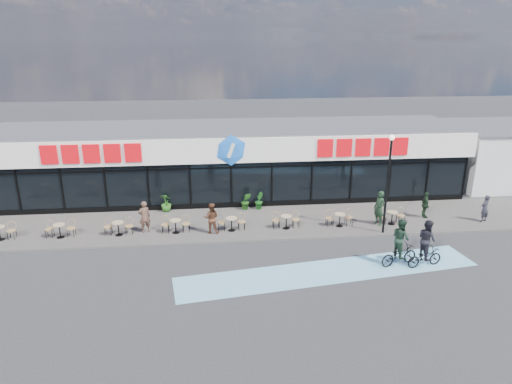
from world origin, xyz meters
The scene contains 24 objects.
ground centered at (0.00, 0.00, 0.00)m, with size 120.00×120.00×0.00m, color #28282B.
sidewalk centered at (0.00, 4.50, 0.05)m, with size 44.00×5.00×0.10m, color #4F4A46.
bike_lane centered at (4.00, -1.50, 0.01)m, with size 14.00×2.20×0.01m, color #69A8C6.
building centered at (0.00, 9.93, 2.34)m, with size 30.60×6.57×4.75m.
neighbour_building centered at (20.50, 11.00, 2.06)m, with size 9.20×7.20×4.11m.
lamp_post centered at (7.94, 2.30, 3.27)m, with size 0.28×0.28×5.35m.
bistro_set_0 centered at (-12.23, 3.47, 0.56)m, with size 1.54×0.62×0.90m.
bistro_set_1 centered at (-9.22, 3.47, 0.56)m, with size 1.54×0.62×0.90m.
bistro_set_2 centered at (-6.21, 3.47, 0.56)m, with size 1.54×0.62×0.90m.
bistro_set_3 centered at (-3.20, 3.47, 0.56)m, with size 1.54×0.62×0.90m.
bistro_set_4 centered at (-0.19, 3.47, 0.56)m, with size 1.54×0.62×0.90m.
bistro_set_5 centered at (2.82, 3.47, 0.56)m, with size 1.54×0.62×0.90m.
bistro_set_6 centered at (5.83, 3.47, 0.56)m, with size 1.54×0.62×0.90m.
bistro_set_7 centered at (8.85, 3.47, 0.56)m, with size 1.54×0.62×0.90m.
potted_plant_left centered at (-3.98, 6.70, 0.64)m, with size 0.60×0.60×1.08m, color #275C1A.
potted_plant_mid centered at (1.66, 6.59, 0.62)m, with size 0.57×0.46×1.03m, color #175016.
potted_plant_right centered at (0.86, 6.52, 0.64)m, with size 0.60×0.48×1.09m, color #1E4E16.
patron_left centered at (-4.85, 3.67, 0.98)m, with size 0.64×0.42×1.76m, color #51372A.
patron_right centered at (-1.27, 3.20, 0.95)m, with size 0.83×0.64×1.70m, color #502D1C.
pedestrian_a centered at (8.07, 3.39, 1.08)m, with size 0.72×0.47×1.96m, color black.
pedestrian_b centered at (11.13, 4.15, 0.88)m, with size 0.91×0.38×1.56m, color black.
pedestrian_c centered at (14.22, 3.23, 0.89)m, with size 0.58×0.38×1.59m, color #22222A.
cyclist_a centered at (8.50, -1.44, 0.96)m, with size 1.86×1.03×2.31m.
cyclist_b centered at (7.37, -1.18, 0.91)m, with size 2.02×1.18×2.29m.
Camera 1 is at (-1.18, -19.55, 10.11)m, focal length 32.00 mm.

